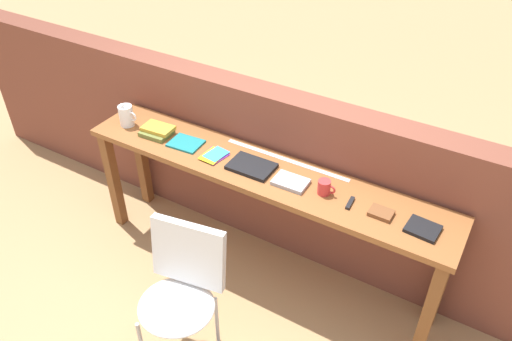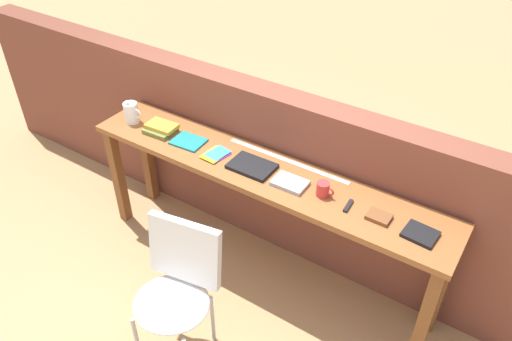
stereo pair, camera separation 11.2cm
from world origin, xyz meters
name	(u,v)px [view 2 (the right image)]	position (x,y,z in m)	size (l,w,h in m)	color
ground_plane	(236,293)	(0.00, 0.00, 0.00)	(40.00, 40.00, 0.00)	tan
brick_wall_back	(287,174)	(0.00, 0.64, 0.62)	(6.00, 0.20, 1.24)	brown
sideboard	(260,186)	(0.00, 0.30, 0.74)	(2.50, 0.44, 0.88)	brown
chair_white_moulded	(176,286)	(-0.05, -0.49, 0.53)	(0.51, 0.52, 0.89)	white
pitcher_white	(131,112)	(-1.07, 0.27, 0.96)	(0.14, 0.10, 0.18)	white
book_stack_leftmost	(161,128)	(-0.81, 0.28, 0.91)	(0.22, 0.18, 0.06)	olive
magazine_cycling	(188,142)	(-0.57, 0.28, 0.89)	(0.21, 0.17, 0.01)	#19757A
pamphlet_pile_colourful	(215,154)	(-0.33, 0.27, 0.89)	(0.16, 0.19, 0.01)	#E5334C
book_open_centre	(252,166)	(-0.05, 0.28, 0.89)	(0.28, 0.20, 0.02)	black
book_grey_hardcover	(290,183)	(0.23, 0.27, 0.89)	(0.21, 0.14, 0.02)	#9E9EA3
mug	(323,189)	(0.44, 0.29, 0.92)	(0.11, 0.08, 0.09)	red
multitool_folded	(348,206)	(0.61, 0.27, 0.89)	(0.02, 0.11, 0.02)	black
leather_journal_brown	(379,217)	(0.79, 0.28, 0.89)	(0.13, 0.10, 0.02)	brown
book_repair_rightmost	(420,234)	(1.03, 0.27, 0.89)	(0.17, 0.15, 0.02)	black
ruler_metal_back_edge	(287,160)	(0.09, 0.47, 0.88)	(0.87, 0.03, 0.00)	silver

